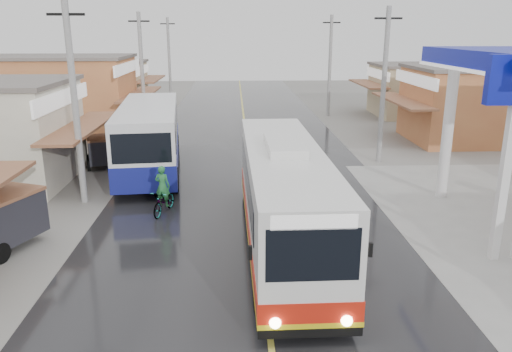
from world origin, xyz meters
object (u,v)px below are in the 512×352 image
object	(u,v)px
second_bus	(150,137)
tricycle_far	(100,150)
coach_bus	(283,196)
tricycle_near	(5,217)
cyclist	(164,198)

from	to	relation	value
second_bus	tricycle_far	bearing A→B (deg)	153.57
second_bus	tricycle_far	distance (m)	3.05
coach_bus	second_bus	bearing A→B (deg)	121.36
second_bus	tricycle_near	size ratio (longest dim) A/B	3.61
coach_bus	cyclist	xyz separation A→B (m)	(-4.30, 3.12, -1.05)
second_bus	cyclist	distance (m)	6.31
second_bus	coach_bus	bearing A→B (deg)	-63.75
coach_bus	second_bus	distance (m)	10.81
second_bus	cyclist	world-z (taller)	second_bus
second_bus	tricycle_far	size ratio (longest dim) A/B	4.61
tricycle_far	coach_bus	bearing A→B (deg)	-67.71
second_bus	tricycle_far	xyz separation A→B (m)	(-2.74, 1.03, -0.88)
tricycle_near	tricycle_far	bearing A→B (deg)	109.00
second_bus	tricycle_near	xyz separation A→B (m)	(-3.21, -8.98, -0.72)
cyclist	second_bus	bearing A→B (deg)	119.38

